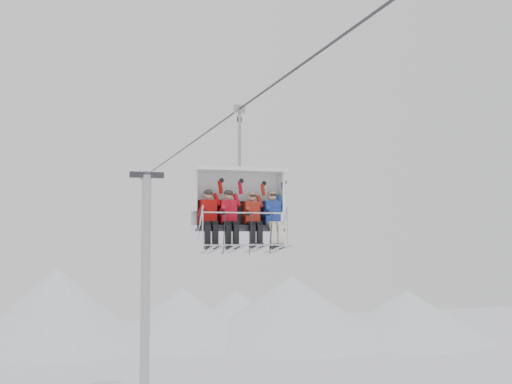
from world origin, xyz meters
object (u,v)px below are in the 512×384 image
object	(u,v)px
skier_center_right	(253,217)
skier_far_right	(273,216)
lift_tower_right	(145,304)
skier_center_left	(229,216)
chairlift_carrier	(238,200)
skier_far_left	(209,216)

from	to	relation	value
skier_center_right	skier_far_right	distance (m)	0.60
lift_tower_right	skier_center_left	distance (m)	21.04
chairlift_carrier	skier_far_left	distance (m)	1.07
skier_far_left	skier_far_right	size ratio (longest dim) A/B	1.00
skier_center_left	skier_center_right	xyz separation A→B (m)	(0.68, -0.00, -0.02)
skier_far_left	lift_tower_right	bearing A→B (deg)	87.45
skier_far_left	skier_center_right	world-z (taller)	skier_far_left
lift_tower_right	skier_far_right	bearing A→B (deg)	-87.37
chairlift_carrier	skier_far_right	xyz separation A→B (m)	(0.94, -0.30, -0.48)
skier_center_left	skier_far_right	bearing A→B (deg)	0.00
chairlift_carrier	skier_center_right	distance (m)	0.68
lift_tower_right	skier_far_right	distance (m)	21.06
chairlift_carrier	lift_tower_right	bearing A→B (deg)	90.00
skier_center_left	skier_center_right	distance (m)	0.68
skier_far_right	chairlift_carrier	bearing A→B (deg)	162.16
lift_tower_right	chairlift_carrier	size ratio (longest dim) A/B	3.38
skier_center_right	skier_far_right	bearing A→B (deg)	0.43
skier_far_left	skier_center_left	bearing A→B (deg)	0.00
chairlift_carrier	skier_far_right	bearing A→B (deg)	-17.84
skier_far_left	skier_far_right	world-z (taller)	same
skier_center_right	skier_center_left	bearing A→B (deg)	179.62
lift_tower_right	skier_far_right	size ratio (longest dim) A/B	7.67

